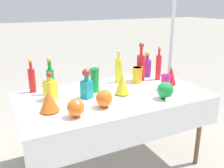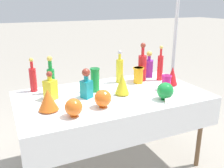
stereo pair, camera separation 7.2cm
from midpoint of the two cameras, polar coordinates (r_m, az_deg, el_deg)
ground_plane at (r=2.69m, az=0.81°, el=-17.71°), size 40.00×40.00×0.00m
display_table at (r=2.32m, az=1.21°, el=-3.94°), size 1.73×0.97×0.76m
tall_bottle_0 at (r=2.72m, az=7.70°, el=4.13°), size 0.09×0.09×0.41m
tall_bottle_1 at (r=2.76m, az=11.69°, el=3.96°), size 0.06×0.06×0.38m
tall_bottle_2 at (r=2.47m, az=-16.82°, el=1.29°), size 0.06×0.06×0.33m
tall_bottle_3 at (r=2.63m, az=2.53°, el=3.29°), size 0.07×0.07×0.35m
tall_bottle_4 at (r=2.36m, az=-12.91°, el=1.30°), size 0.07×0.07×0.36m
square_decanter_0 at (r=2.21m, az=-4.94°, el=-0.18°), size 0.11×0.11×0.27m
square_decanter_1 at (r=2.88m, az=9.11°, el=4.00°), size 0.13×0.13×0.30m
square_decanter_2 at (r=2.23m, az=-13.01°, el=-0.93°), size 0.13×0.13×0.25m
slender_vase_0 at (r=2.48m, az=13.14°, el=0.45°), size 0.10×0.10×0.15m
slender_vase_1 at (r=2.37m, az=-3.02°, el=1.09°), size 0.09×0.09×0.23m
slender_vase_2 at (r=2.64m, az=6.83°, el=2.13°), size 0.12×0.12×0.17m
fluted_vase_0 at (r=2.28m, az=3.26°, el=0.09°), size 0.13×0.13×0.21m
fluted_vase_1 at (r=2.00m, az=-13.41°, el=-3.56°), size 0.16×0.16×0.18m
fluted_vase_2 at (r=2.63m, az=14.40°, el=1.84°), size 0.11×0.11×0.20m
round_bowl_0 at (r=2.23m, az=12.97°, el=-1.53°), size 0.15×0.15×0.16m
round_bowl_1 at (r=2.02m, az=-1.06°, el=-3.29°), size 0.14×0.14×0.15m
round_bowl_2 at (r=1.87m, az=-7.66°, el=-5.31°), size 0.13×0.13×0.14m
price_tag_left at (r=2.18m, az=14.48°, el=-3.88°), size 0.06×0.03×0.04m
price_tag_center at (r=2.17m, az=13.64°, el=-3.71°), size 0.06×0.02×0.05m
price_tag_right at (r=1.98m, az=5.70°, el=-5.48°), size 0.06×0.02×0.05m
canopy_pole at (r=3.45m, az=14.55°, el=6.69°), size 0.18×0.18×2.36m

